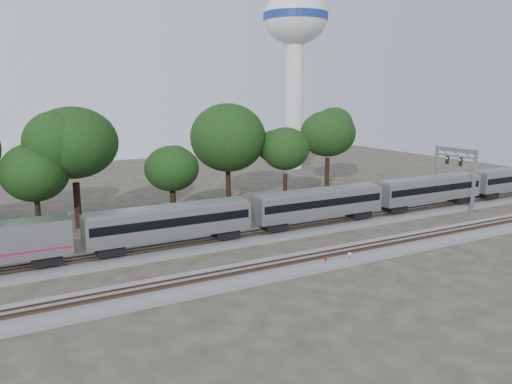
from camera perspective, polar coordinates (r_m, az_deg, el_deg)
ground at (r=49.05m, az=-0.85°, el=-7.67°), size 160.00×160.00×0.00m
track_far at (r=54.11m, az=-3.84°, el=-5.64°), size 160.00×5.00×0.73m
track_near at (r=45.68m, az=1.52°, el=-8.85°), size 160.00×5.00×0.73m
train at (r=71.78m, az=19.23°, el=0.37°), size 125.15×3.05×4.49m
switch_stand_red at (r=47.01m, az=7.93°, el=-7.76°), size 0.33×0.06×1.05m
switch_stand_white at (r=48.73m, az=10.64°, el=-7.21°), size 0.30×0.15×1.00m
switch_lever at (r=48.13m, az=8.85°, el=-7.99°), size 0.54×0.37×0.30m
water_tower at (r=107.60m, az=4.50°, el=17.24°), size 13.28×13.28×36.76m
signal_gantry at (r=74.80m, az=21.78°, el=2.95°), size 0.59×6.94×8.44m
tree_2 at (r=60.52m, az=-23.99°, el=2.05°), size 7.39×7.39×10.41m
tree_3 at (r=61.94m, az=-20.17°, el=5.30°), size 10.40×10.40×14.66m
tree_4 at (r=64.18m, az=-9.60°, el=2.64°), size 6.61×6.61×9.32m
tree_5 at (r=72.25m, az=-3.25°, el=6.21°), size 9.76×9.76×13.76m
tree_6 at (r=72.27m, az=3.39°, el=4.94°), size 8.15×8.15×11.49m
tree_7 at (r=86.22m, az=8.24°, el=6.62°), size 9.30×9.30×13.11m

